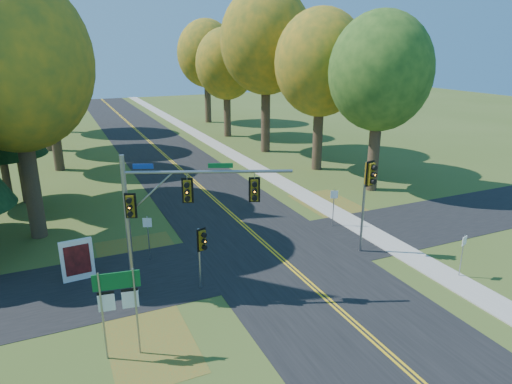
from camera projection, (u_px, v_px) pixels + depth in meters
name	position (u px, v px, depth m)	size (l,w,h in m)	color
ground	(291.00, 268.00, 22.22)	(160.00, 160.00, 0.00)	#3C511C
road_main	(291.00, 268.00, 22.22)	(8.00, 160.00, 0.02)	black
road_cross	(273.00, 252.00, 23.96)	(60.00, 6.00, 0.02)	black
centerline_left	(290.00, 268.00, 22.18)	(0.10, 160.00, 0.01)	gold
centerline_right	(293.00, 267.00, 22.26)	(0.10, 160.00, 0.01)	gold
sidewalk_east	(392.00, 245.00, 24.64)	(1.60, 160.00, 0.06)	#9E998E
leaf_patch_w_near	(141.00, 259.00, 23.15)	(4.00, 6.00, 0.00)	brown
leaf_patch_e	(339.00, 209.00, 30.09)	(3.50, 8.00, 0.00)	brown
leaf_patch_w_far	(150.00, 342.00, 16.69)	(3.00, 5.00, 0.00)	brown
tree_w_a	(14.00, 63.00, 23.08)	(8.00, 8.00, 14.15)	#38281C
tree_e_a	(380.00, 72.00, 31.73)	(7.20, 7.20, 12.73)	#38281C
tree_w_b	(7.00, 45.00, 28.57)	(8.60, 8.60, 15.38)	#38281C
tree_e_b	(321.00, 64.00, 37.29)	(7.60, 7.60, 13.33)	#38281C
tree_w_c	(48.00, 76.00, 37.27)	(6.80, 6.80, 11.91)	#38281C
tree_e_c	(266.00, 41.00, 43.35)	(8.80, 8.80, 15.79)	#38281C
tree_w_d	(37.00, 51.00, 44.03)	(8.20, 8.20, 14.56)	#38281C
tree_e_d	(227.00, 64.00, 51.82)	(7.00, 7.00, 12.32)	#38281C
tree_w_e	(49.00, 47.00, 53.86)	(8.40, 8.40, 14.97)	#38281C
tree_e_e	(207.00, 54.00, 61.28)	(7.80, 7.80, 13.74)	#38281C
traffic_mast	(168.00, 209.00, 18.48)	(6.45, 2.79, 6.27)	gray
east_signal_pole	(368.00, 184.00, 22.72)	(0.57, 0.66, 4.95)	gray
ped_signal_pole	(201.00, 245.00, 19.62)	(0.45, 0.53, 2.92)	#979A9F
route_sign_cluster	(118.00, 297.00, 15.26)	(1.53, 0.29, 3.31)	gray
info_kiosk	(77.00, 260.00, 20.81)	(1.44, 0.31, 1.98)	white
reg_sign_e_north	(334.00, 201.00, 26.90)	(0.42, 0.19, 2.30)	gray
reg_sign_e_south	(463.00, 248.00, 20.94)	(0.39, 0.15, 2.12)	gray
reg_sign_w	(148.00, 230.00, 22.65)	(0.42, 0.20, 2.31)	gray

